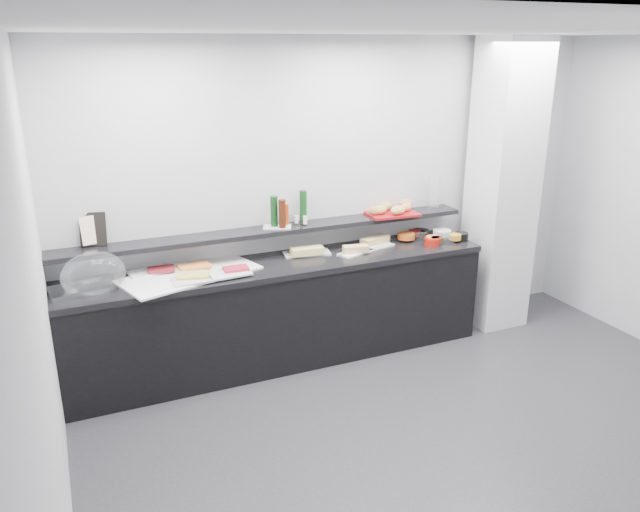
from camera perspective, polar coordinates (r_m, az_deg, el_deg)
name	(u,v)px	position (r m, az deg, el deg)	size (l,w,h in m)	color
ground	(464,448)	(4.58, 13.07, -16.74)	(5.00, 5.00, 0.00)	#2D2D30
back_wall	(342,194)	(5.60, 1.99, 5.67)	(5.00, 0.02, 2.70)	#B3B5BA
ceiling	(502,30)	(3.75, 16.27, 19.25)	(5.00, 5.00, 0.00)	white
column	(502,187)	(6.11, 16.33, 6.04)	(0.50, 0.50, 2.70)	silver
buffet_cabinet	(282,314)	(5.38, -3.52, -5.36)	(3.60, 0.60, 0.85)	black
counter_top	(281,265)	(5.21, -3.62, -0.84)	(3.62, 0.62, 0.05)	black
wall_shelf	(273,230)	(5.29, -4.33, 2.35)	(3.60, 0.25, 0.04)	black
cloche_base	(78,290)	(4.90, -21.25, -2.90)	(0.39, 0.26, 0.04)	silver
cloche_dome	(93,274)	(4.86, -20.01, -1.59)	(0.47, 0.31, 0.34)	silver
linen_runner	(190,274)	(5.01, -11.82, -1.65)	(1.06, 0.50, 0.01)	white
platter_meat_a	(146,272)	(5.09, -15.60, -1.43)	(0.27, 0.18, 0.01)	white
food_meat_a	(161,269)	(5.07, -14.33, -1.18)	(0.20, 0.13, 0.02)	maroon
platter_salmon	(186,266)	(5.14, -12.15, -0.94)	(0.29, 0.20, 0.01)	white
food_salmon	(194,266)	(5.08, -11.42, -0.91)	(0.25, 0.16, 0.02)	orange
platter_cheese	(192,280)	(4.84, -11.64, -2.17)	(0.29, 0.19, 0.01)	silver
food_cheese	(193,275)	(4.89, -11.54, -1.73)	(0.24, 0.15, 0.02)	#D6BC53
platter_meat_b	(228,273)	(4.94, -8.37, -1.56)	(0.33, 0.22, 0.01)	white
food_meat_b	(236,269)	(4.97, -7.71, -1.15)	(0.20, 0.12, 0.02)	maroon
sandwich_plate_left	(307,253)	(5.39, -1.22, 0.26)	(0.40, 0.17, 0.01)	silver
sandwich_food_left	(307,251)	(5.33, -1.18, 0.47)	(0.28, 0.11, 0.06)	#E2CC76
tongs_left	(308,255)	(5.32, -1.07, 0.14)	(0.01, 0.01, 0.16)	#B1B3B8
sandwich_plate_mid	(356,252)	(5.42, 3.29, 0.33)	(0.33, 0.14, 0.01)	white
sandwich_food_mid	(356,249)	(5.39, 3.29, 0.65)	(0.22, 0.09, 0.06)	tan
tongs_mid	(342,254)	(5.33, 1.99, 0.17)	(0.01, 0.01, 0.16)	silver
sandwich_plate_right	(375,246)	(5.59, 5.07, 0.87)	(0.34, 0.15, 0.01)	white
sandwich_food_right	(375,240)	(5.65, 5.05, 1.46)	(0.28, 0.11, 0.06)	tan
tongs_right	(377,247)	(5.54, 5.26, 0.82)	(0.01, 0.01, 0.16)	silver
bowl_glass_fruit	(419,235)	(5.87, 9.06, 1.88)	(0.15, 0.15, 0.07)	white
fill_glass_fruit	(406,236)	(5.79, 7.88, 1.82)	(0.16, 0.16, 0.05)	#CA581B
bowl_black_jam	(420,233)	(5.93, 9.17, 2.05)	(0.16, 0.16, 0.07)	black
fill_black_jam	(415,233)	(5.90, 8.67, 2.09)	(0.12, 0.12, 0.05)	#560D0C
bowl_glass_cream	(442,233)	(6.00, 11.13, 2.11)	(0.16, 0.16, 0.07)	silver
fill_glass_cream	(442,232)	(5.96, 11.08, 2.13)	(0.17, 0.17, 0.05)	white
bowl_red_jam	(432,242)	(5.70, 10.19, 1.30)	(0.14, 0.14, 0.07)	maroon
fill_red_jam	(437,240)	(5.72, 10.61, 1.44)	(0.11, 0.11, 0.05)	#511D0B
bowl_glass_salmon	(446,239)	(5.81, 11.42, 1.54)	(0.17, 0.17, 0.07)	white
fill_glass_salmon	(433,239)	(5.74, 10.27, 1.53)	(0.12, 0.12, 0.05)	orange
bowl_black_fruit	(461,237)	(5.91, 12.79, 1.75)	(0.13, 0.13, 0.07)	black
fill_black_fruit	(455,237)	(5.84, 12.24, 1.71)	(0.11, 0.11, 0.05)	orange
framed_print	(93,229)	(5.08, -20.04, 2.31)	(0.20, 0.02, 0.26)	black
print_art	(93,230)	(5.07, -20.04, 2.27)	(0.18, 0.00, 0.22)	beige
condiment_tray	(277,227)	(5.29, -3.93, 2.68)	(0.23, 0.14, 0.01)	white
bottle_green_a	(274,211)	(5.26, -4.22, 4.11)	(0.06, 0.06, 0.26)	#0F3813
bottle_brown	(282,214)	(5.22, -3.47, 3.89)	(0.06, 0.06, 0.24)	#3C190A
bottle_green_b	(303,206)	(5.37, -1.55, 4.56)	(0.06, 0.06, 0.28)	#103B16
bottle_hot	(286,214)	(5.31, -3.13, 3.82)	(0.05, 0.05, 0.18)	#B73D0D
shaker_salt	(305,220)	(5.34, -1.38, 3.31)	(0.03, 0.03, 0.07)	white
shaker_pepper	(296,219)	(5.36, -2.18, 3.39)	(0.03, 0.03, 0.07)	white
bread_tray	(392,213)	(5.72, 6.56, 3.89)	(0.45, 0.32, 0.02)	maroon
bread_roll_n	(385,206)	(5.77, 6.01, 4.56)	(0.15, 0.09, 0.08)	#AB8141
bread_roll_ne	(406,203)	(5.90, 7.86, 4.80)	(0.13, 0.08, 0.08)	#BD7C48
bread_roll_sw	(380,210)	(5.64, 5.48, 4.22)	(0.14, 0.09, 0.08)	#B59645
bread_roll_s	(398,210)	(5.65, 7.15, 4.19)	(0.16, 0.10, 0.08)	tan
bread_roll_se	(406,207)	(5.77, 7.91, 4.48)	(0.12, 0.08, 0.08)	tan
bread_roll_midw	(375,210)	(5.61, 5.04, 4.17)	(0.12, 0.08, 0.08)	#AF7A42
carafe	(434,193)	(5.96, 10.39, 5.69)	(0.11, 0.11, 0.30)	white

